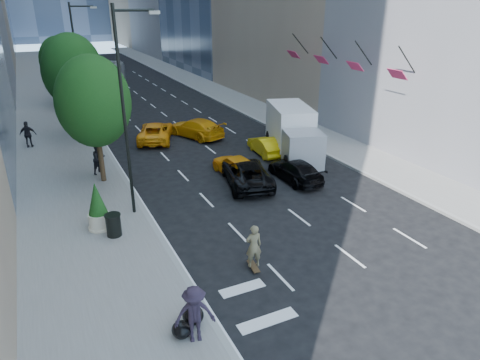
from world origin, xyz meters
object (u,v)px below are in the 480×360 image
black_sedan_lincoln (247,173)px  black_sedan_mercedes (295,170)px  box_truck (293,132)px  trash_can (114,225)px  planter_shrub (98,207)px  city_bus (101,83)px  skateboarder (254,249)px

black_sedan_lincoln → black_sedan_mercedes: black_sedan_lincoln is taller
box_truck → trash_can: box_truck is taller
black_sedan_lincoln → planter_shrub: size_ratio=2.22×
box_truck → planter_shrub: 15.27m
black_sedan_lincoln → trash_can: (-8.37, -3.00, -0.07)m
black_sedan_lincoln → black_sedan_mercedes: size_ratio=1.17×
black_sedan_mercedes → planter_shrub: planter_shrub is taller
city_bus → trash_can: city_bus is taller
skateboarder → trash_can: size_ratio=1.84×
skateboarder → planter_shrub: size_ratio=0.80×
black_sedan_lincoln → trash_can: black_sedan_lincoln is taller
planter_shrub → black_sedan_mercedes: bearing=6.2°
box_truck → trash_can: 15.24m
trash_can → planter_shrub: (-0.49, 1.00, 0.61)m
skateboarder → trash_can: skateboarder is taller
skateboarder → black_sedan_mercedes: size_ratio=0.42×
city_bus → planter_shrub: 30.90m
city_bus → box_truck: city_bus is taller
black_sedan_lincoln → black_sedan_mercedes: (2.98, -0.71, -0.08)m
black_sedan_lincoln → box_truck: bearing=-133.9°
city_bus → trash_can: size_ratio=12.89×
city_bus → black_sedan_lincoln: bearing=-61.4°
black_sedan_mercedes → planter_shrub: bearing=6.7°
black_sedan_lincoln → city_bus: city_bus is taller
planter_shrub → black_sedan_lincoln: bearing=12.7°
black_sedan_lincoln → planter_shrub: 9.10m
box_truck → trash_can: bearing=-137.6°
trash_can → planter_shrub: bearing=116.1°
black_sedan_lincoln → box_truck: (5.40, 3.44, 0.97)m
trash_can → box_truck: bearing=25.1°
skateboarder → trash_can: 6.85m
black_sedan_mercedes → trash_can: size_ratio=4.36×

